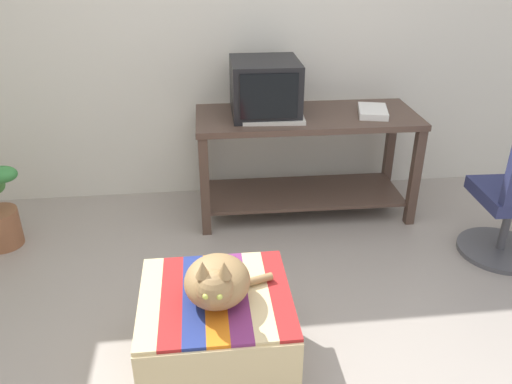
{
  "coord_description": "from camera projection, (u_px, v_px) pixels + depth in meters",
  "views": [
    {
      "loc": [
        -0.29,
        -1.63,
        1.83
      ],
      "look_at": [
        -0.01,
        0.85,
        0.55
      ],
      "focal_mm": 35.94,
      "sensor_mm": 36.0,
      "label": 1
    }
  ],
  "objects": [
    {
      "name": "keyboard",
      "position": [
        274.0,
        120.0,
        3.28
      ],
      "size": [
        0.41,
        0.18,
        0.02
      ],
      "primitive_type": "cube",
      "rotation": [
        0.0,
        0.0,
        -0.08
      ],
      "color": "beige",
      "rests_on": "desk"
    },
    {
      "name": "pen",
      "position": [
        369.0,
        111.0,
        3.48
      ],
      "size": [
        0.11,
        0.1,
        0.01
      ],
      "primitive_type": "cylinder",
      "rotation": [
        0.0,
        1.57,
        2.38
      ],
      "color": "#2351B2",
      "rests_on": "desk"
    },
    {
      "name": "ottoman_with_blanket",
      "position": [
        217.0,
        332.0,
        2.31
      ],
      "size": [
        0.66,
        0.63,
        0.42
      ],
      "color": "tan",
      "rests_on": "ground_plane"
    },
    {
      "name": "back_wall",
      "position": [
        237.0,
        16.0,
        3.52
      ],
      "size": [
        8.0,
        0.1,
        2.6
      ],
      "primitive_type": "cube",
      "color": "silver",
      "rests_on": "ground_plane"
    },
    {
      "name": "book",
      "position": [
        373.0,
        111.0,
        3.42
      ],
      "size": [
        0.25,
        0.31,
        0.04
      ],
      "primitive_type": "cube",
      "rotation": [
        0.0,
        0.0,
        -0.24
      ],
      "color": "white",
      "rests_on": "desk"
    },
    {
      "name": "desk",
      "position": [
        306.0,
        146.0,
        3.53
      ],
      "size": [
        1.5,
        0.62,
        0.73
      ],
      "rotation": [
        0.0,
        0.0,
        -0.02
      ],
      "color": "#4C382D",
      "rests_on": "ground_plane"
    },
    {
      "name": "cat",
      "position": [
        217.0,
        282.0,
        2.13
      ],
      "size": [
        0.41,
        0.37,
        0.27
      ],
      "rotation": [
        0.0,
        0.0,
        -0.13
      ],
      "color": "#9E7A4C",
      "rests_on": "ottoman_with_blanket"
    },
    {
      "name": "tv_monitor",
      "position": [
        265.0,
        88.0,
        3.35
      ],
      "size": [
        0.45,
        0.47,
        0.36
      ],
      "rotation": [
        0.0,
        0.0,
        -0.02
      ],
      "color": "black",
      "rests_on": "desk"
    }
  ]
}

